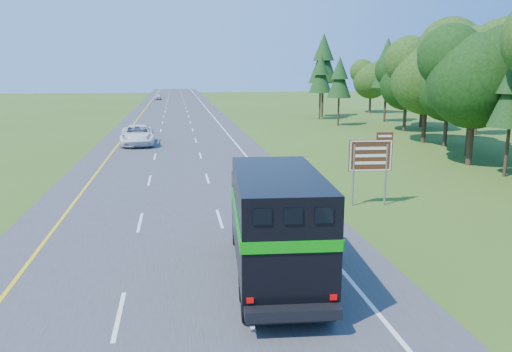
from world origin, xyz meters
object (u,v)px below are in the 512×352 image
object	(u,v)px
exit_sign	(371,158)
white_suv	(138,135)
horse_truck	(275,221)
far_car	(158,97)

from	to	relation	value
exit_sign	white_suv	bearing A→B (deg)	123.51
horse_truck	exit_sign	xyz separation A→B (m)	(6.65, 8.35, 0.44)
white_suv	exit_sign	size ratio (longest dim) A/B	1.72
horse_truck	exit_sign	bearing A→B (deg)	55.81
horse_truck	white_suv	bearing A→B (deg)	106.17
far_car	horse_truck	bearing A→B (deg)	-89.66
white_suv	horse_truck	bearing A→B (deg)	-81.43
far_car	white_suv	bearing A→B (deg)	-93.17
horse_truck	far_car	distance (m)	106.07
horse_truck	far_car	size ratio (longest dim) A/B	2.12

